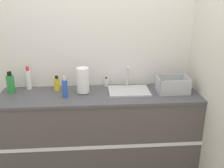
% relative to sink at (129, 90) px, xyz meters
% --- Properties ---
extents(wall_back, '(4.54, 0.06, 2.60)m').
position_rel_sink_xyz_m(wall_back, '(-0.32, 0.27, 0.35)').
color(wall_back, silver).
rests_on(wall_back, ground_plane).
extents(wall_right, '(0.06, 2.57, 2.60)m').
position_rel_sink_xyz_m(wall_right, '(0.78, -0.05, 0.35)').
color(wall_right, beige).
rests_on(wall_right, ground_plane).
extents(counter_cabinet, '(2.16, 0.60, 0.93)m').
position_rel_sink_xyz_m(counter_cabinet, '(-0.32, -0.05, -0.49)').
color(counter_cabinet, '#514C47').
rests_on(counter_cabinet, ground_plane).
extents(sink, '(0.44, 0.33, 0.26)m').
position_rel_sink_xyz_m(sink, '(0.00, 0.00, 0.00)').
color(sink, silver).
rests_on(sink, counter_cabinet).
extents(paper_towel_roll, '(0.13, 0.13, 0.28)m').
position_rel_sink_xyz_m(paper_towel_roll, '(-0.50, -0.01, 0.12)').
color(paper_towel_roll, '#4C4C51').
rests_on(paper_towel_roll, counter_cabinet).
extents(dish_rack, '(0.34, 0.25, 0.17)m').
position_rel_sink_xyz_m(dish_rack, '(0.47, -0.04, 0.04)').
color(dish_rack, '#B7BABF').
rests_on(dish_rack, counter_cabinet).
extents(bottle_white_spray, '(0.06, 0.06, 0.26)m').
position_rel_sink_xyz_m(bottle_white_spray, '(-1.11, 0.17, 0.10)').
color(bottle_white_spray, white).
rests_on(bottle_white_spray, counter_cabinet).
extents(bottle_blue, '(0.06, 0.06, 0.23)m').
position_rel_sink_xyz_m(bottle_blue, '(-0.68, -0.11, 0.08)').
color(bottle_blue, '#2D56B7').
rests_on(bottle_blue, counter_cabinet).
extents(bottle_green, '(0.08, 0.08, 0.24)m').
position_rel_sink_xyz_m(bottle_green, '(-1.28, 0.06, 0.09)').
color(bottle_green, '#2D8C3D').
rests_on(bottle_green, counter_cabinet).
extents(bottle_yellow, '(0.06, 0.06, 0.17)m').
position_rel_sink_xyz_m(bottle_yellow, '(-0.79, 0.10, 0.06)').
color(bottle_yellow, yellow).
rests_on(bottle_yellow, counter_cabinet).
extents(soap_dispenser, '(0.05, 0.05, 0.11)m').
position_rel_sink_xyz_m(soap_dispenser, '(-0.24, 0.19, 0.03)').
color(soap_dispenser, silver).
rests_on(soap_dispenser, counter_cabinet).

